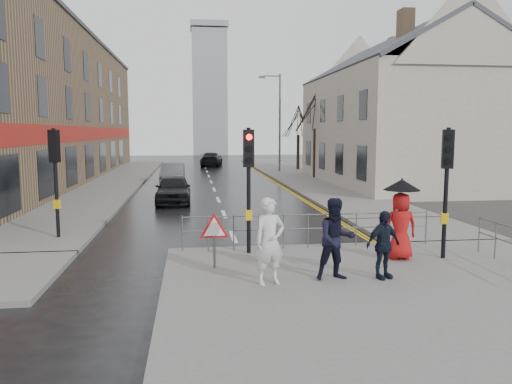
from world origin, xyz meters
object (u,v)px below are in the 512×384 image
object	(u,v)px
pedestrian_a	(270,241)
pedestrian_b	(336,239)
pedestrian_with_umbrella	(401,216)
car_parked	(173,189)
pedestrian_d	(383,245)
car_mid	(173,174)

from	to	relation	value
pedestrian_a	pedestrian_b	world-z (taller)	pedestrian_a
pedestrian_b	pedestrian_with_umbrella	bearing A→B (deg)	30.43
pedestrian_b	car_parked	xyz separation A→B (m)	(-4.05, 13.56, -0.37)
pedestrian_d	pedestrian_a	bearing A→B (deg)	163.16
pedestrian_d	car_mid	size ratio (longest dim) A/B	0.37
pedestrian_with_umbrella	car_mid	xyz separation A→B (m)	(-6.55, 20.92, -0.57)
pedestrian_b	pedestrian_with_umbrella	size ratio (longest dim) A/B	0.88
pedestrian_d	car_parked	size ratio (longest dim) A/B	0.38
pedestrian_b	pedestrian_with_umbrella	xyz separation A→B (m)	(2.16, 1.52, 0.21)
car_parked	pedestrian_with_umbrella	bearing A→B (deg)	-62.75
pedestrian_a	car_parked	distance (m)	13.93
pedestrian_a	pedestrian_d	xyz separation A→B (m)	(2.59, 0.09, -0.17)
pedestrian_with_umbrella	pedestrian_d	size ratio (longest dim) A/B	1.35
car_parked	pedestrian_d	bearing A→B (deg)	-69.40
pedestrian_with_umbrella	car_mid	distance (m)	21.93
pedestrian_b	car_parked	world-z (taller)	pedestrian_b
pedestrian_d	car_parked	world-z (taller)	pedestrian_d
pedestrian_a	car_parked	xyz separation A→B (m)	(-2.53, 13.70, -0.40)
pedestrian_a	car_parked	bearing A→B (deg)	84.34
pedestrian_with_umbrella	pedestrian_d	world-z (taller)	pedestrian_with_umbrella
pedestrian_a	pedestrian_with_umbrella	size ratio (longest dim) A/B	0.91
pedestrian_with_umbrella	car_parked	bearing A→B (deg)	117.29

